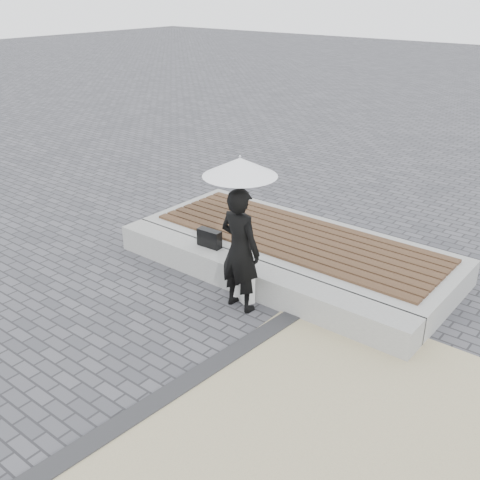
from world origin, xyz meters
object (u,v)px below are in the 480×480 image
woman (240,250)px  parasol (240,167)px  seating_ledge (250,278)px  canvas_tote (243,286)px  handbag (209,238)px

woman → parasol: (0.00, 0.00, 1.13)m
woman → parasol: 1.13m
seating_ledge → woman: (0.17, -0.45, 0.66)m
seating_ledge → canvas_tote: same height
canvas_tote → seating_ledge: bearing=127.1°
woman → canvas_tote: (-0.09, 0.19, -0.66)m
parasol → woman: bearing=-90.0°
parasol → canvas_tote: (-0.09, 0.19, -1.79)m
seating_ledge → canvas_tote: bearing=-73.7°
seating_ledge → parasol: size_ratio=4.15×
woman → handbag: bearing=-24.9°
handbag → canvas_tote: bearing=-24.5°
woman → canvas_tote: woman is taller
seating_ledge → canvas_tote: (0.08, -0.26, -0.00)m
handbag → canvas_tote: 1.07m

